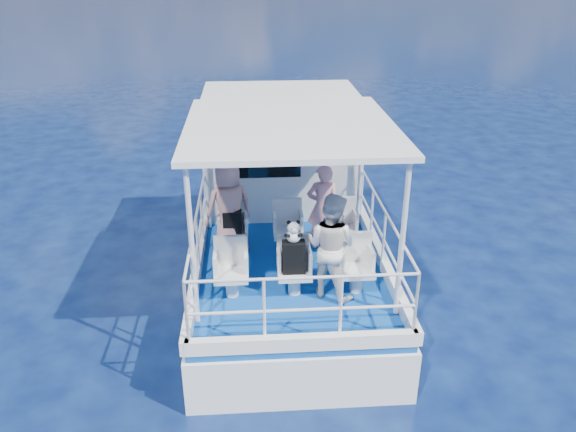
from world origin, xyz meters
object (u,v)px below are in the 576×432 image
object	(u,v)px
passenger_port_fwd	(229,207)
panda	(293,231)
passenger_stbd_aft	(331,246)
backpack_center	(294,257)

from	to	relation	value
passenger_port_fwd	panda	distance (m)	1.68
passenger_port_fwd	passenger_stbd_aft	xyz separation A→B (m)	(1.45, -1.39, -0.02)
passenger_stbd_aft	backpack_center	size ratio (longest dim) A/B	3.26
passenger_port_fwd	passenger_stbd_aft	world-z (taller)	passenger_port_fwd
passenger_stbd_aft	panda	distance (m)	0.58
passenger_stbd_aft	panda	world-z (taller)	passenger_stbd_aft
panda	backpack_center	bearing A→B (deg)	19.96
passenger_port_fwd	passenger_stbd_aft	bearing A→B (deg)	113.52
backpack_center	panda	distance (m)	0.40
passenger_port_fwd	backpack_center	world-z (taller)	passenger_port_fwd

